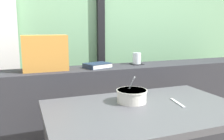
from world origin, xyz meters
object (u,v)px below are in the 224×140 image
(closed_book, at_px, (97,65))
(throw_pillow, at_px, (45,53))
(fork_utensil, at_px, (177,103))
(soup_bowl, at_px, (132,96))
(coaster_square, at_px, (137,64))
(breakfast_table, at_px, (145,127))
(juice_glass, at_px, (137,59))

(closed_book, height_order, throw_pillow, throw_pillow)
(fork_utensil, bearing_deg, closed_book, 123.73)
(soup_bowl, bearing_deg, coaster_square, 61.22)
(soup_bowl, distance_m, fork_utensil, 0.27)
(closed_book, relative_size, throw_pillow, 0.72)
(breakfast_table, xyz_separation_m, coaster_square, (0.29, 0.70, 0.25))
(breakfast_table, relative_size, coaster_square, 11.03)
(coaster_square, distance_m, fork_utensil, 0.72)
(closed_book, xyz_separation_m, throw_pillow, (-0.39, 0.01, 0.11))
(fork_utensil, bearing_deg, coaster_square, 93.29)
(breakfast_table, xyz_separation_m, soup_bowl, (-0.03, 0.12, 0.15))
(closed_book, distance_m, fork_utensil, 0.73)
(coaster_square, xyz_separation_m, closed_book, (-0.37, -0.05, 0.02))
(juice_glass, height_order, closed_book, juice_glass)
(closed_book, height_order, fork_utensil, closed_book)
(throw_pillow, bearing_deg, juice_glass, 2.76)
(juice_glass, xyz_separation_m, throw_pillow, (-0.76, -0.04, 0.08))
(throw_pillow, xyz_separation_m, fork_utensil, (0.68, -0.66, -0.25))
(coaster_square, bearing_deg, closed_book, -172.17)
(coaster_square, bearing_deg, throw_pillow, -177.24)
(soup_bowl, relative_size, fork_utensil, 1.08)
(throw_pillow, bearing_deg, soup_bowl, -51.33)
(closed_book, distance_m, soup_bowl, 0.55)
(coaster_square, distance_m, soup_bowl, 0.68)
(breakfast_table, height_order, coaster_square, coaster_square)
(coaster_square, height_order, juice_glass, juice_glass)
(coaster_square, bearing_deg, fork_utensil, -96.36)
(breakfast_table, bearing_deg, fork_utensil, 0.14)
(soup_bowl, bearing_deg, throw_pillow, 128.67)
(breakfast_table, bearing_deg, coaster_square, 67.42)
(breakfast_table, distance_m, fork_utensil, 0.25)
(breakfast_table, height_order, juice_glass, juice_glass)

